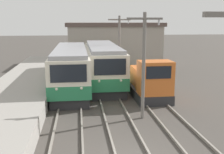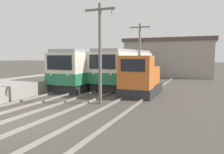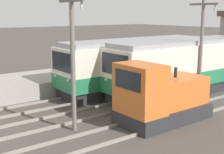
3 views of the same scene
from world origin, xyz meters
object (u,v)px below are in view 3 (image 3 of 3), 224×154
commuter_train_left (136,66)px  commuter_train_center (183,69)px  catenary_mast_far (201,45)px  catenary_mast_mid (73,57)px  shunting_locomotive (160,98)px

commuter_train_left → commuter_train_center: 3.26m
commuter_train_center → catenary_mast_far: catenary_mast_far is taller
catenary_mast_mid → catenary_mast_far: same height
catenary_mast_far → commuter_train_left: bearing=-161.4°
shunting_locomotive → catenary_mast_far: bearing=106.8°
commuter_train_left → commuter_train_center: bearing=30.9°
shunting_locomotive → catenary_mast_mid: size_ratio=0.78×
commuter_train_left → catenary_mast_far: 4.86m
commuter_train_left → shunting_locomotive: size_ratio=2.45×
shunting_locomotive → catenary_mast_far: size_ratio=0.78×
commuter_train_left → shunting_locomotive: commuter_train_left is taller
commuter_train_center → catenary_mast_mid: catenary_mast_mid is taller
catenary_mast_far → commuter_train_center: bearing=171.4°
commuter_train_left → commuter_train_center: size_ratio=1.01×
shunting_locomotive → catenary_mast_mid: bearing=-110.6°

